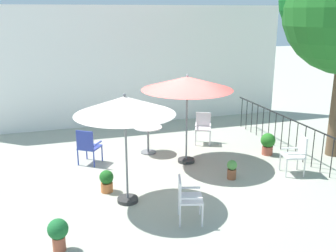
{
  "coord_description": "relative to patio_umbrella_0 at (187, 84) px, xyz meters",
  "views": [
    {
      "loc": [
        -2.94,
        -8.91,
        3.88
      ],
      "look_at": [
        0.0,
        0.44,
        0.98
      ],
      "focal_mm": 42.0,
      "sensor_mm": 36.0,
      "label": 1
    }
  ],
  "objects": [
    {
      "name": "ground_plane",
      "position": [
        -0.45,
        -0.25,
        -2.1
      ],
      "size": [
        60.0,
        60.0,
        0.0
      ],
      "primitive_type": "plane",
      "color": "#A2A393"
    },
    {
      "name": "villa_facade",
      "position": [
        -0.45,
        4.21,
        -0.08
      ],
      "size": [
        11.04,
        0.3,
        4.05
      ],
      "primitive_type": "cube",
      "color": "white",
      "rests_on": "ground"
    },
    {
      "name": "terrace_railing",
      "position": [
        2.95,
        -0.25,
        -1.42
      ],
      "size": [
        0.03,
        5.95,
        1.01
      ],
      "color": "black",
      "rests_on": "ground"
    },
    {
      "name": "patio_umbrella_0",
      "position": [
        0.0,
        0.0,
        0.0
      ],
      "size": [
        2.33,
        2.33,
        2.35
      ],
      "color": "#2D2D2D",
      "rests_on": "ground"
    },
    {
      "name": "patio_umbrella_1",
      "position": [
        -1.95,
        -1.75,
        -0.04
      ],
      "size": [
        2.03,
        2.03,
        2.33
      ],
      "color": "#2D2D2D",
      "rests_on": "ground"
    },
    {
      "name": "cafe_table_0",
      "position": [
        -0.78,
        0.99,
        -1.57
      ],
      "size": [
        0.79,
        0.79,
        0.76
      ],
      "color": "white",
      "rests_on": "ground"
    },
    {
      "name": "patio_chair_0",
      "position": [
        -1.04,
        -2.86,
        -1.58
      ],
      "size": [
        0.57,
        0.6,
        0.87
      ],
      "color": "silver",
      "rests_on": "ground"
    },
    {
      "name": "patio_chair_1",
      "position": [
        1.02,
        1.34,
        -1.56
      ],
      "size": [
        0.61,
        0.6,
        0.92
      ],
      "color": "silver",
      "rests_on": "ground"
    },
    {
      "name": "patio_chair_2",
      "position": [
        -2.49,
        0.6,
        -1.57
      ],
      "size": [
        0.69,
        0.69,
        0.95
      ],
      "color": "#2E3D9A",
      "rests_on": "ground"
    },
    {
      "name": "patio_chair_3",
      "position": [
        2.31,
        -1.52,
        -1.55
      ],
      "size": [
        0.58,
        0.56,
        0.96
      ],
      "color": "silver",
      "rests_on": "ground"
    },
    {
      "name": "potted_plant_0",
      "position": [
        -3.4,
        -3.14,
        -1.76
      ],
      "size": [
        0.35,
        0.35,
        0.58
      ],
      "color": "#A5523A",
      "rests_on": "ground"
    },
    {
      "name": "potted_plant_1",
      "position": [
        0.67,
        -1.35,
        -1.85
      ],
      "size": [
        0.24,
        0.24,
        0.47
      ],
      "color": "brown",
      "rests_on": "ground"
    },
    {
      "name": "potted_plant_2",
      "position": [
        -2.29,
        -1.15,
        -1.83
      ],
      "size": [
        0.31,
        0.32,
        0.5
      ],
      "color": "#C66B38",
      "rests_on": "ground"
    },
    {
      "name": "potted_plant_3",
      "position": [
        2.36,
        -0.15,
        -1.76
      ],
      "size": [
        0.4,
        0.4,
        0.62
      ],
      "color": "#A8503C",
      "rests_on": "ground"
    }
  ]
}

